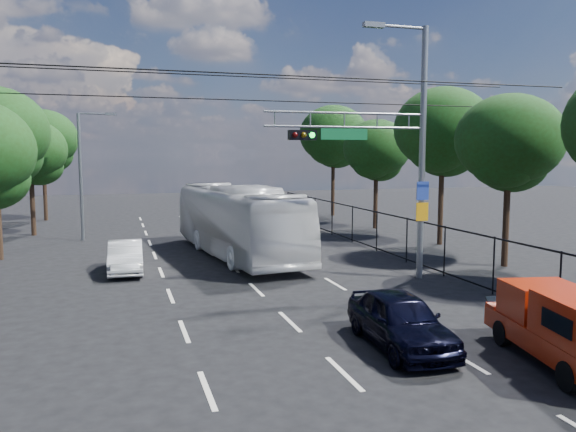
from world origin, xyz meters
name	(u,v)px	position (x,y,z in m)	size (l,w,h in m)	color
ground	(344,373)	(0.00, 0.00, 0.00)	(120.00, 120.00, 0.00)	black
lane_markings	(225,259)	(0.00, 14.00, 0.01)	(6.12, 38.00, 0.01)	beige
signal_mast	(394,142)	(5.28, 7.99, 5.24)	(6.43, 0.39, 9.50)	slate
streetlight_left	(84,170)	(-6.33, 22.00, 3.94)	(2.09, 0.22, 7.08)	slate
utility_wires	(249,85)	(0.00, 8.83, 7.23)	(22.00, 5.04, 0.74)	black
fence_right	(394,236)	(7.60, 12.17, 1.03)	(0.06, 34.03, 2.00)	black
tree_right_b	(509,148)	(11.22, 9.02, 5.06)	(4.50, 4.50, 7.31)	black
tree_right_c	(443,136)	(11.82, 15.02, 5.73)	(5.10, 5.10, 8.29)	black
tree_right_d	(376,153)	(11.42, 22.02, 4.85)	(4.32, 4.32, 7.02)	black
tree_right_e	(333,139)	(11.62, 30.02, 5.94)	(5.28, 5.28, 8.58)	black
tree_left_d	(31,155)	(-9.38, 25.02, 4.72)	(4.20, 4.20, 6.83)	black
tree_left_e	(43,144)	(-9.58, 33.02, 5.53)	(4.92, 4.92, 7.99)	black
red_pickup	(568,326)	(4.98, -1.07, 0.94)	(2.56, 4.94, 1.75)	black
navy_hatchback	(400,320)	(2.00, 1.17, 0.69)	(1.63, 4.06, 1.38)	black
white_bus	(237,221)	(0.76, 14.80, 1.67)	(2.80, 11.97, 3.34)	silver
white_van	(125,257)	(-4.37, 12.48, 0.63)	(1.33, 3.82, 1.26)	silver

